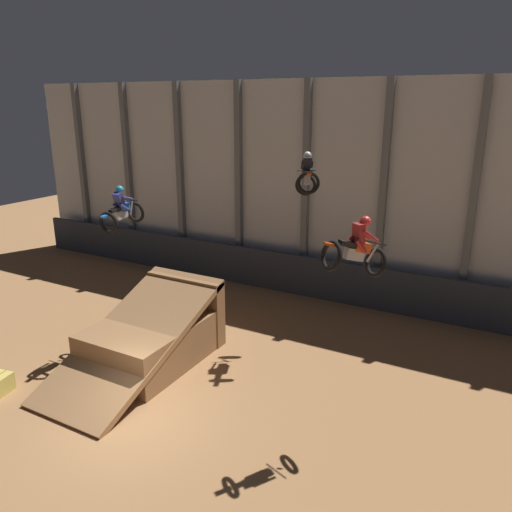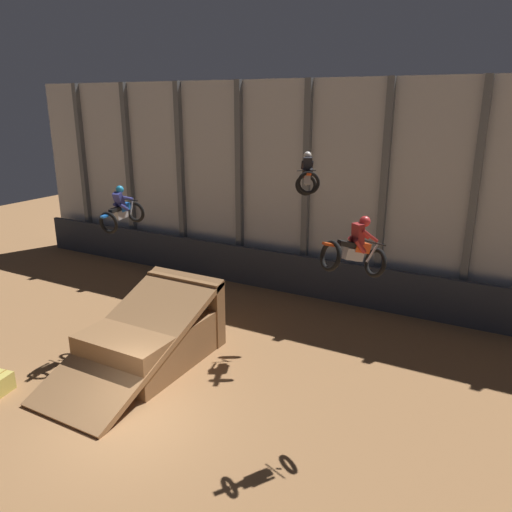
{
  "view_description": "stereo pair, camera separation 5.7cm",
  "coord_description": "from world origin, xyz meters",
  "px_view_note": "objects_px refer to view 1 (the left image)",
  "views": [
    {
      "loc": [
        8.43,
        -8.48,
        8.36
      ],
      "look_at": [
        0.75,
        5.6,
        3.37
      ],
      "focal_mm": 35.0,
      "sensor_mm": 36.0,
      "label": 1
    },
    {
      "loc": [
        8.48,
        -8.45,
        8.36
      ],
      "look_at": [
        0.75,
        5.6,
        3.37
      ],
      "focal_mm": 35.0,
      "sensor_mm": 36.0,
      "label": 2
    }
  ],
  "objects_px": {
    "dirt_ramp": "(155,335)",
    "rider_bike_right_air": "(356,250)",
    "rider_bike_center_air": "(307,177)",
    "rider_bike_left_air": "(121,211)"
  },
  "relations": [
    {
      "from": "rider_bike_left_air",
      "to": "rider_bike_right_air",
      "type": "bearing_deg",
      "value": -11.26
    },
    {
      "from": "dirt_ramp",
      "to": "rider_bike_left_air",
      "type": "height_order",
      "value": "rider_bike_left_air"
    },
    {
      "from": "dirt_ramp",
      "to": "rider_bike_right_air",
      "type": "height_order",
      "value": "rider_bike_right_air"
    },
    {
      "from": "rider_bike_left_air",
      "to": "rider_bike_right_air",
      "type": "distance_m",
      "value": 8.47
    },
    {
      "from": "dirt_ramp",
      "to": "rider_bike_left_air",
      "type": "distance_m",
      "value": 4.3
    },
    {
      "from": "dirt_ramp",
      "to": "rider_bike_center_air",
      "type": "height_order",
      "value": "rider_bike_center_air"
    },
    {
      "from": "rider_bike_left_air",
      "to": "rider_bike_center_air",
      "type": "distance_m",
      "value": 6.29
    },
    {
      "from": "dirt_ramp",
      "to": "rider_bike_right_air",
      "type": "xyz_separation_m",
      "value": [
        6.93,
        -0.63,
        4.13
      ]
    },
    {
      "from": "rider_bike_left_air",
      "to": "rider_bike_right_air",
      "type": "xyz_separation_m",
      "value": [
        8.4,
        -1.05,
        0.11
      ]
    },
    {
      "from": "dirt_ramp",
      "to": "rider_bike_center_air",
      "type": "bearing_deg",
      "value": 43.64
    }
  ]
}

